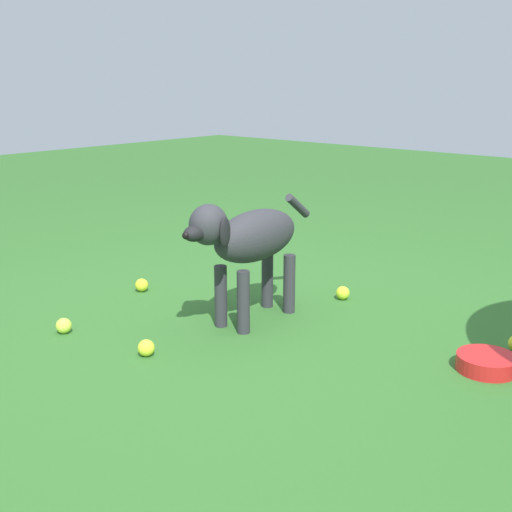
{
  "coord_description": "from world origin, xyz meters",
  "views": [
    {
      "loc": [
        -1.9,
        -1.7,
        1.05
      ],
      "look_at": [
        0.22,
        0.16,
        0.29
      ],
      "focal_mm": 46.99,
      "sensor_mm": 36.0,
      "label": 1
    }
  ],
  "objects_px": {
    "dog": "(249,240)",
    "water_bowl": "(487,363)",
    "tennis_ball_0": "(142,285)",
    "tennis_ball_3": "(343,293)",
    "tennis_ball_2": "(146,348)",
    "tennis_ball_1": "(64,326)"
  },
  "relations": [
    {
      "from": "tennis_ball_0",
      "to": "water_bowl",
      "type": "relative_size",
      "value": 0.3
    },
    {
      "from": "tennis_ball_0",
      "to": "tennis_ball_3",
      "type": "bearing_deg",
      "value": -55.98
    },
    {
      "from": "dog",
      "to": "tennis_ball_2",
      "type": "bearing_deg",
      "value": -8.11
    },
    {
      "from": "dog",
      "to": "tennis_ball_3",
      "type": "distance_m",
      "value": 0.64
    },
    {
      "from": "tennis_ball_0",
      "to": "tennis_ball_2",
      "type": "height_order",
      "value": "same"
    },
    {
      "from": "dog",
      "to": "water_bowl",
      "type": "relative_size",
      "value": 3.81
    },
    {
      "from": "tennis_ball_2",
      "to": "tennis_ball_1",
      "type": "bearing_deg",
      "value": 99.59
    },
    {
      "from": "dog",
      "to": "water_bowl",
      "type": "bearing_deg",
      "value": 98.68
    },
    {
      "from": "dog",
      "to": "tennis_ball_2",
      "type": "height_order",
      "value": "dog"
    },
    {
      "from": "tennis_ball_0",
      "to": "tennis_ball_2",
      "type": "relative_size",
      "value": 1.0
    },
    {
      "from": "water_bowl",
      "to": "tennis_ball_3",
      "type": "bearing_deg",
      "value": 69.04
    },
    {
      "from": "tennis_ball_0",
      "to": "tennis_ball_1",
      "type": "xyz_separation_m",
      "value": [
        -0.58,
        -0.2,
        0.0
      ]
    },
    {
      "from": "dog",
      "to": "tennis_ball_3",
      "type": "bearing_deg",
      "value": 162.64
    },
    {
      "from": "water_bowl",
      "to": "dog",
      "type": "bearing_deg",
      "value": 101.32
    },
    {
      "from": "tennis_ball_2",
      "to": "tennis_ball_3",
      "type": "height_order",
      "value": "same"
    },
    {
      "from": "tennis_ball_0",
      "to": "dog",
      "type": "bearing_deg",
      "value": -87.15
    },
    {
      "from": "tennis_ball_1",
      "to": "tennis_ball_3",
      "type": "xyz_separation_m",
      "value": [
        1.14,
        -0.64,
        0.0
      ]
    },
    {
      "from": "tennis_ball_0",
      "to": "water_bowl",
      "type": "distance_m",
      "value": 1.71
    },
    {
      "from": "dog",
      "to": "tennis_ball_0",
      "type": "height_order",
      "value": "dog"
    },
    {
      "from": "tennis_ball_1",
      "to": "water_bowl",
      "type": "xyz_separation_m",
      "value": [
        0.82,
        -1.49,
        -0.0
      ]
    },
    {
      "from": "dog",
      "to": "water_bowl",
      "type": "distance_m",
      "value": 1.07
    },
    {
      "from": "tennis_ball_3",
      "to": "dog",
      "type": "bearing_deg",
      "value": 165.28
    }
  ]
}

